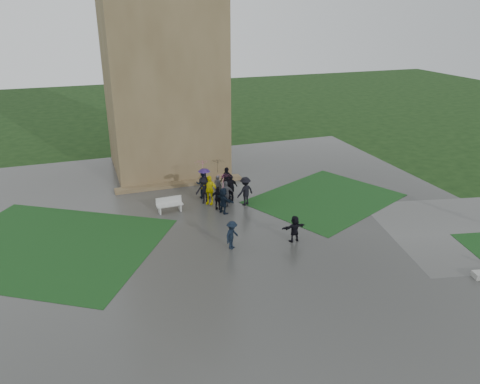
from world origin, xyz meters
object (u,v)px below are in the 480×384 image
object	(u,v)px
pedestrian_mid	(232,235)
pedestrian_near	(295,229)
tower	(161,48)
bench	(170,204)

from	to	relation	value
pedestrian_mid	pedestrian_near	size ratio (longest dim) A/B	1.05
pedestrian_mid	pedestrian_near	bearing A→B (deg)	-46.45
tower	bench	size ratio (longest dim) A/B	11.08
pedestrian_near	tower	bearing A→B (deg)	-78.80
bench	pedestrian_mid	xyz separation A→B (m)	(2.15, -5.73, 0.30)
tower	pedestrian_near	bearing A→B (deg)	-74.84
bench	pedestrian_mid	world-z (taller)	pedestrian_mid
bench	pedestrian_mid	size ratio (longest dim) A/B	1.05
tower	pedestrian_mid	distance (m)	16.58
bench	pedestrian_mid	distance (m)	6.13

